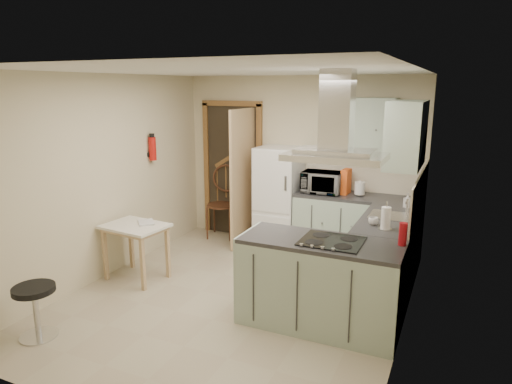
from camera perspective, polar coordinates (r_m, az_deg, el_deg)
The scene contains 28 objects.
floor at distance 5.32m, azimuth -2.50°, elevation -13.15°, with size 4.20×4.20×0.00m, color tan.
ceiling at distance 4.77m, azimuth -2.81°, elevation 14.89°, with size 4.20×4.20×0.00m, color silver.
back_wall at distance 6.79m, azimuth 5.43°, elevation 3.74°, with size 3.60×3.60×0.00m, color beige.
left_wall at distance 5.92m, azimuth -18.39°, elevation 1.72°, with size 4.20×4.20×0.00m, color beige.
right_wall at distance 4.40m, azimuth 18.76°, elevation -2.09°, with size 4.20×4.20×0.00m, color beige.
doorway at distance 7.23m, azimuth -2.96°, elevation 2.74°, with size 1.10×0.12×2.10m, color brown.
fridge at distance 6.69m, azimuth 2.87°, elevation -0.75°, with size 0.60×0.60×1.50m, color white.
counter_back at distance 6.51m, azimuth 9.91°, elevation -4.05°, with size 1.08×0.60×0.90m, color #9EB2A0.
counter_right at distance 5.73m, azimuth 16.37°, elevation -6.80°, with size 0.60×1.95×0.90m, color #9EB2A0.
splashback at distance 6.56m, azimuth 13.33°, elevation 2.21°, with size 1.68×0.02×0.50m, color beige.
wall_cabinet_back at distance 6.31m, azimuth 13.28°, elevation 8.22°, with size 0.85×0.35×0.70m, color #9EB2A0.
wall_cabinet_right at distance 5.15m, azimuth 18.31°, elevation 6.87°, with size 0.35×0.90×0.70m, color #9EB2A0.
peninsula at distance 4.63m, azimuth 8.02°, elevation -11.26°, with size 1.55×0.65×0.90m, color #9EB2A0.
hob at distance 4.44m, azimuth 9.45°, elevation -6.07°, with size 0.58×0.50×0.01m, color black.
extractor_hood at distance 4.24m, azimuth 9.86°, elevation 4.37°, with size 0.90×0.55×0.10m, color silver.
sink at distance 5.43m, azimuth 16.41°, elevation -2.87°, with size 0.45×0.40×0.01m, color silver.
fire_extinguisher at distance 6.52m, azimuth -12.81°, elevation 5.29°, with size 0.10×0.10×0.32m, color #B2140F.
drop_leaf_table at distance 5.88m, azimuth -14.71°, elevation -7.25°, with size 0.74×0.56×0.70m, color #D4B482.
bentwood_chair at distance 7.21m, azimuth -4.33°, elevation -1.65°, with size 0.46×0.46×1.03m, color #432216.
stool at distance 4.94m, azimuth -25.78°, elevation -13.31°, with size 0.39×0.39×0.52m, color black.
microwave at distance 6.38m, azimuth 8.25°, elevation 1.21°, with size 0.54×0.36×0.30m, color black.
kettle at distance 6.32m, azimuth 12.84°, elevation 0.47°, with size 0.14×0.14×0.21m, color white.
cereal_box at distance 6.38m, azimuth 11.18°, elevation 1.29°, with size 0.09×0.23×0.34m, color #EF591C.
soap_bottle at distance 5.86m, azimuth 18.44°, elevation -0.99°, with size 0.08×0.08×0.18m, color #AFAFBB.
paper_towel at distance 4.90m, azimuth 15.92°, elevation -3.12°, with size 0.10×0.10×0.25m, color silver.
cup at distance 5.04m, azimuth 14.46°, elevation -3.56°, with size 0.10×0.10×0.08m, color silver.
red_bottle at distance 4.47m, azimuth 17.88°, elevation -5.04°, with size 0.08×0.08×0.22m, color #B10F18.
book at distance 5.79m, azimuth -14.50°, elevation -3.34°, with size 0.18×0.25×0.11m, color #993A33.
Camera 1 is at (2.17, -4.24, 2.35)m, focal length 32.00 mm.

